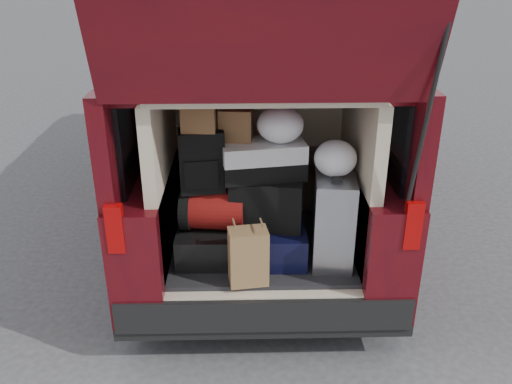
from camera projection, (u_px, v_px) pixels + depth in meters
ground at (262, 331)px, 3.85m from camera, size 80.00×80.00×0.00m
minivan at (256, 127)px, 5.15m from camera, size 1.90×5.35×2.77m
load_floor at (261, 277)px, 3.99m from camera, size 1.24×1.05×0.55m
black_hardshell at (208, 238)px, 3.73m from camera, size 0.40×0.55×0.22m
navy_hardshell at (273, 239)px, 3.71m from camera, size 0.44×0.54×0.23m
silver_roller at (333, 219)px, 3.56m from camera, size 0.30×0.43×0.61m
kraft_bag at (248, 257)px, 3.37m from camera, size 0.26×0.19×0.37m
red_duffel at (213, 209)px, 3.60m from camera, size 0.44×0.31×0.27m
black_soft_case at (267, 202)px, 3.59m from camera, size 0.50×0.34×0.34m
backpack at (202, 161)px, 3.47m from camera, size 0.31×0.21×0.41m
twotone_duffel at (263, 159)px, 3.50m from camera, size 0.57×0.35×0.24m
grocery_sack_lower at (199, 115)px, 3.34m from camera, size 0.22×0.18×0.19m
grocery_sack_upper at (236, 124)px, 3.46m from camera, size 0.22×0.19×0.21m
plastic_bag_center at (280, 125)px, 3.40m from camera, size 0.31×0.29×0.24m
plastic_bag_right at (336, 158)px, 3.39m from camera, size 0.30×0.29×0.23m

